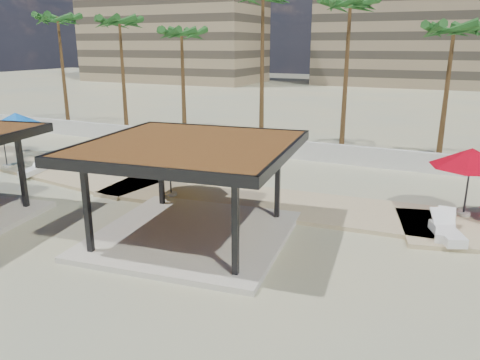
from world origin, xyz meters
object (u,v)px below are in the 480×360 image
object	(u,v)px
umbrella_a	(16,119)
umbrella_c	(471,158)
lounger_a	(33,170)
lounger_c	(447,232)
pavilion_central	(191,182)
lounger_b	(445,230)

from	to	relation	value
umbrella_a	umbrella_c	bearing A→B (deg)	-0.74
lounger_a	lounger_c	size ratio (longest dim) A/B	0.86
umbrella_c	lounger_a	world-z (taller)	umbrella_c
pavilion_central	lounger_a	xyz separation A→B (m)	(-12.48, 3.63, -1.88)
pavilion_central	lounger_b	bearing A→B (deg)	17.55
umbrella_a	lounger_a	xyz separation A→B (m)	(4.85, -3.28, -2.13)
umbrella_c	lounger_b	world-z (taller)	umbrella_c
umbrella_c	lounger_a	distance (m)	22.20
lounger_b	lounger_c	bearing A→B (deg)	-168.80
lounger_b	lounger_a	bearing A→B (deg)	89.01
pavilion_central	lounger_b	world-z (taller)	pavilion_central
pavilion_central	lounger_c	world-z (taller)	pavilion_central
lounger_a	lounger_c	distance (m)	21.32
umbrella_a	umbrella_c	xyz separation A→B (m)	(26.73, -0.35, 0.19)
umbrella_c	lounger_c	size ratio (longest dim) A/B	1.58
lounger_a	pavilion_central	bearing A→B (deg)	-119.59
umbrella_a	pavilion_central	bearing A→B (deg)	-21.75
pavilion_central	umbrella_a	size ratio (longest dim) A/B	2.33
umbrella_a	lounger_b	world-z (taller)	umbrella_a
umbrella_a	lounger_c	distance (m)	26.46
umbrella_c	lounger_b	bearing A→B (deg)	-103.35
pavilion_central	lounger_a	bearing A→B (deg)	157.07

